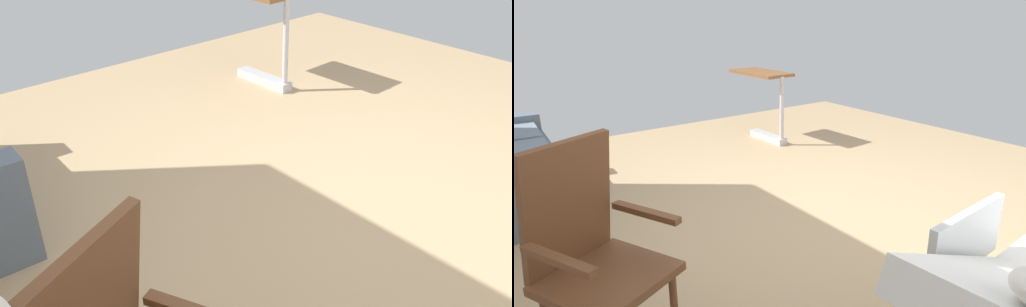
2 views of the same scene
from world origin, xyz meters
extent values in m
plane|color=tan|center=(0.00, 0.00, 0.00)|extent=(6.61, 6.61, 0.00)
cube|color=silver|center=(-1.50, 0.46, 0.63)|extent=(0.07, 0.56, 0.28)
cylinder|color=brown|center=(-0.68, 1.44, 0.25)|extent=(0.04, 0.04, 0.40)
cylinder|color=brown|center=(-0.34, 1.59, 0.25)|extent=(0.04, 0.04, 0.40)
cube|color=brown|center=(-0.59, 1.69, 0.45)|extent=(0.62, 0.63, 0.04)
cube|color=brown|center=(-0.41, 1.77, 0.75)|extent=(0.29, 0.44, 0.60)
cube|color=brown|center=(-0.51, 1.47, 0.67)|extent=(0.37, 0.20, 0.03)
cube|color=brown|center=(-0.71, 1.89, 0.67)|extent=(0.37, 0.20, 0.03)
cube|color=#B2B5BA|center=(1.94, -1.04, 0.04)|extent=(0.60, 0.14, 0.08)
cylinder|color=black|center=(1.68, -1.05, 0.03)|extent=(0.07, 0.07, 0.06)
cylinder|color=black|center=(2.20, -1.04, 0.03)|extent=(0.07, 0.07, 0.06)
cylinder|color=#B2B5BA|center=(1.68, -1.05, 0.45)|extent=(0.05, 0.05, 0.74)
cube|color=brown|center=(2.08, -1.04, 0.82)|extent=(0.81, 0.43, 0.04)
camera|label=1|loc=(-1.48, 2.12, 1.86)|focal=37.79mm
camera|label=2|loc=(-2.34, 2.12, 1.56)|focal=31.22mm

